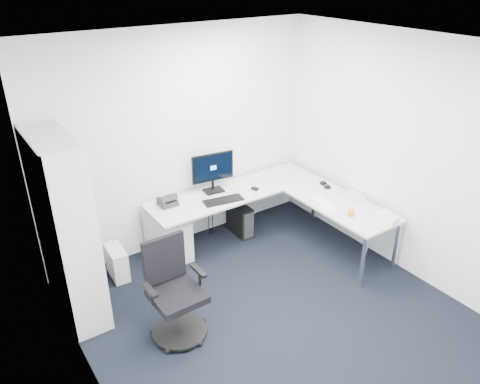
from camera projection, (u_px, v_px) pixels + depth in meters
ground at (286, 327)px, 4.71m from camera, size 4.20×4.20×0.00m
ceiling at (302, 52)px, 3.51m from camera, size 4.20×4.20×0.00m
wall_back at (181, 141)px, 5.66m from camera, size 3.60×0.02×2.70m
wall_left at (92, 281)px, 3.20m from camera, size 0.02×4.20×2.70m
wall_right at (422, 164)px, 5.02m from camera, size 0.02×4.20×2.70m
l_desk at (251, 224)px, 5.87m from camera, size 2.33×1.31×0.68m
drawer_pedestal at (168, 235)px, 5.69m from camera, size 0.42×0.52×0.64m
bookshelf at (66, 230)px, 4.53m from camera, size 0.38×0.97×1.94m
task_chair at (177, 293)px, 4.40m from camera, size 0.58×0.58×1.01m
black_pc_tower at (240, 219)px, 6.26m from camera, size 0.20×0.43×0.41m
beige_pc_tower at (117, 262)px, 5.40m from camera, size 0.20×0.40×0.37m
power_strip at (246, 215)px, 6.73m from camera, size 0.38×0.14×0.04m
monitor at (213, 172)px, 5.82m from camera, size 0.57×0.25×0.53m
black_keyboard at (223, 200)px, 5.69m from camera, size 0.51×0.25×0.02m
mouse at (255, 189)px, 5.98m from camera, size 0.08×0.10×0.03m
desk_phone at (167, 199)px, 5.58m from camera, size 0.20×0.20×0.14m
laptop at (354, 188)px, 5.76m from camera, size 0.36×0.36×0.23m
white_keyboard at (325, 203)px, 5.63m from camera, size 0.17×0.41×0.01m
headphones at (325, 184)px, 6.07m from camera, size 0.17×0.22×0.05m
orange_fruit at (351, 212)px, 5.36m from camera, size 0.08×0.08×0.08m
tissue_box at (387, 218)px, 5.24m from camera, size 0.15×0.25×0.08m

